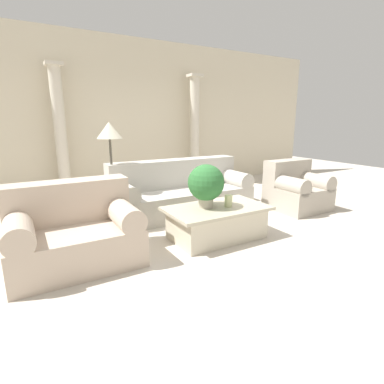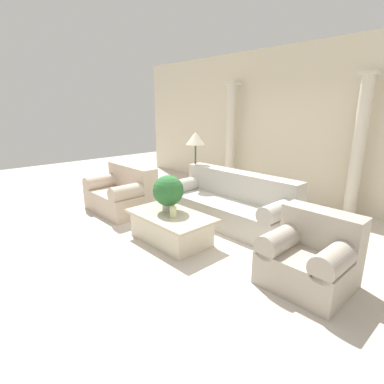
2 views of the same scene
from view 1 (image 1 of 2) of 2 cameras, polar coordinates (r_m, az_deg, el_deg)
name	(u,v)px [view 1 (image 1 of 2)]	position (r m, az deg, el deg)	size (l,w,h in m)	color
ground_plane	(205,226)	(4.46, 2.53, -6.54)	(16.00, 16.00, 0.00)	beige
wall_back	(134,117)	(6.82, -10.97, 13.91)	(10.00, 0.06, 3.20)	beige
sofa_long	(180,192)	(5.04, -2.22, -0.02)	(2.32, 0.90, 0.87)	#B7B2A8
loveseat	(74,231)	(3.51, -21.54, -6.91)	(1.31, 0.90, 0.87)	#C6B19C
coffee_table	(217,222)	(3.99, 4.72, -5.72)	(1.33, 0.78, 0.43)	beige
potted_plant	(206,183)	(3.83, 2.69, 1.64)	(0.47, 0.47, 0.56)	#B2A893
pillar_candle	(228,201)	(3.93, 6.96, -1.68)	(0.10, 0.10, 0.16)	beige
floor_lamp	(110,136)	(4.67, -15.42, 10.18)	(0.38, 0.38, 1.51)	#4C473D
column_left	(60,133)	(6.17, -23.78, 10.21)	(0.30, 0.30, 2.53)	beige
column_right	(195,131)	(7.11, 0.49, 11.63)	(0.30, 0.30, 2.53)	beige
armchair	(296,189)	(5.56, 19.15, 0.59)	(0.91, 0.84, 0.84)	#ADA393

